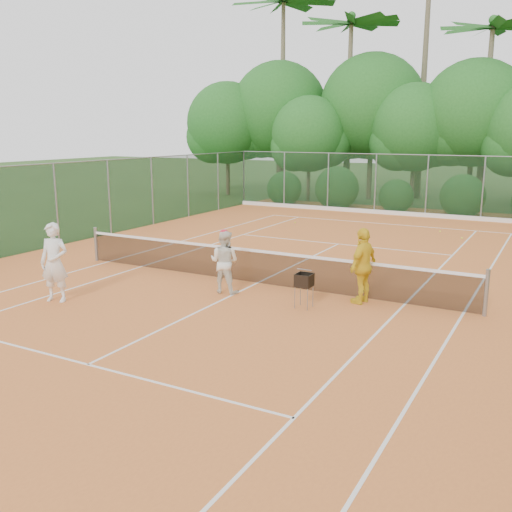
{
  "coord_description": "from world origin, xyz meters",
  "views": [
    {
      "loc": [
        7.3,
        -13.41,
        4.17
      ],
      "look_at": [
        0.64,
        -1.2,
        1.1
      ],
      "focal_mm": 40.0,
      "sensor_mm": 36.0,
      "label": 1
    }
  ],
  "objects": [
    {
      "name": "stray_ball_b",
      "position": [
        2.82,
        10.86,
        0.05
      ],
      "size": [
        0.07,
        0.07,
        0.07
      ],
      "primitive_type": "sphere",
      "color": "yellow",
      "rests_on": "clay_court"
    },
    {
      "name": "ground",
      "position": [
        0.0,
        0.0,
        0.0
      ],
      "size": [
        120.0,
        120.0,
        0.0
      ],
      "primitive_type": "plane",
      "color": "#274619",
      "rests_on": "ground"
    },
    {
      "name": "court_markings",
      "position": [
        0.0,
        0.0,
        0.02
      ],
      "size": [
        11.03,
        23.83,
        0.01
      ],
      "color": "white",
      "rests_on": "clay_court"
    },
    {
      "name": "player_white",
      "position": [
        -3.57,
        -3.84,
        1.0
      ],
      "size": [
        0.83,
        0.67,
        1.97
      ],
      "primitive_type": "imported",
      "rotation": [
        0.0,
        0.0,
        0.32
      ],
      "color": "white",
      "rests_on": "clay_court"
    },
    {
      "name": "fence_back",
      "position": [
        0.0,
        15.0,
        1.52
      ],
      "size": [
        18.07,
        0.07,
        3.0
      ],
      "color": "#19381E",
      "rests_on": "clay_court"
    },
    {
      "name": "tennis_net",
      "position": [
        0.0,
        0.0,
        0.53
      ],
      "size": [
        11.97,
        0.1,
        1.1
      ],
      "color": "gray",
      "rests_on": "clay_court"
    },
    {
      "name": "ball_hopper",
      "position": [
        2.05,
        -1.4,
        0.68
      ],
      "size": [
        0.37,
        0.37,
        0.84
      ],
      "rotation": [
        0.0,
        0.0,
        0.24
      ],
      "color": "gray",
      "rests_on": "clay_court"
    },
    {
      "name": "player_yellow",
      "position": [
        3.13,
        -0.34,
        0.95
      ],
      "size": [
        0.66,
        1.16,
        1.87
      ],
      "primitive_type": "imported",
      "rotation": [
        0.0,
        0.0,
        -1.77
      ],
      "color": "yellow",
      "rests_on": "clay_court"
    },
    {
      "name": "stray_ball_a",
      "position": [
        -3.49,
        10.11,
        0.05
      ],
      "size": [
        0.07,
        0.07,
        0.07
      ],
      "primitive_type": "sphere",
      "color": "yellow",
      "rests_on": "clay_court"
    },
    {
      "name": "stray_ball_c",
      "position": [
        3.88,
        9.71,
        0.05
      ],
      "size": [
        0.07,
        0.07,
        0.07
      ],
      "primitive_type": "sphere",
      "color": "#D7E836",
      "rests_on": "clay_court"
    },
    {
      "name": "player_center_grp",
      "position": [
        -0.32,
        -1.16,
        0.85
      ],
      "size": [
        0.84,
        0.68,
        1.67
      ],
      "color": "silver",
      "rests_on": "clay_court"
    },
    {
      "name": "clay_court",
      "position": [
        0.0,
        0.0,
        0.01
      ],
      "size": [
        18.0,
        36.0,
        0.02
      ],
      "primitive_type": "cube",
      "color": "orange",
      "rests_on": "ground"
    },
    {
      "name": "tropical_treeline",
      "position": [
        1.43,
        20.22,
        5.11
      ],
      "size": [
        32.1,
        8.49,
        15.03
      ],
      "color": "brown",
      "rests_on": "ground"
    }
  ]
}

